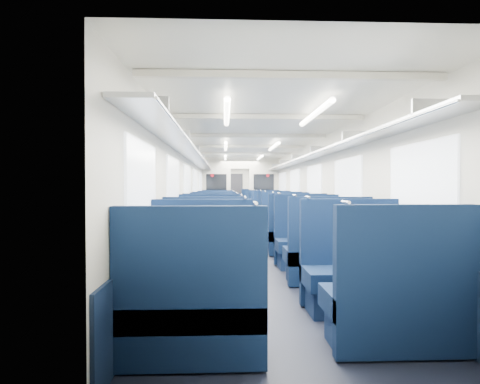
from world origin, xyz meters
The scene contains 41 objects.
floor centered at (0.00, 0.00, 0.00)m, with size 2.80×18.00×0.01m, color black.
ceiling centered at (0.00, 0.00, 2.35)m, with size 2.80×18.00×0.01m, color white.
wall_left centered at (-1.40, 0.00, 1.18)m, with size 0.02×18.00×2.35m, color beige.
dado_left centered at (-1.39, 0.00, 0.35)m, with size 0.03×17.90×0.70m, color #111E38.
wall_right centered at (1.40, 0.00, 1.18)m, with size 0.02×18.00×2.35m, color beige.
dado_right centered at (1.39, 0.00, 0.35)m, with size 0.03×17.90×0.70m, color #111E38.
wall_far centered at (0.00, 9.00, 1.18)m, with size 2.80×0.02×2.35m, color beige.
luggage_rack_left centered at (-1.21, 0.00, 1.97)m, with size 0.36×17.40×0.18m.
luggage_rack_right centered at (1.21, 0.00, 1.97)m, with size 0.36×17.40×0.18m.
windows centered at (0.00, -0.46, 1.42)m, with size 2.78×15.60×0.75m.
ceiling_fittings centered at (0.00, -0.26, 2.29)m, with size 2.70×16.06×0.11m.
end_door centered at (0.00, 8.94, 1.00)m, with size 0.75×0.06×2.00m, color black.
bulkhead centered at (0.00, 3.04, 1.23)m, with size 2.80×0.10×2.35m.
seat_0 centered at (-0.83, -8.35, 0.38)m, with size 1.12×0.62×1.25m.
seat_1 centered at (0.83, -8.21, 0.38)m, with size 1.12×0.62×1.25m.
seat_2 centered at (-0.83, -7.23, 0.38)m, with size 1.12×0.62×1.25m.
seat_3 centered at (0.83, -7.17, 0.38)m, with size 1.12×0.62×1.25m.
seat_4 centered at (-0.83, -6.02, 0.38)m, with size 1.12×0.62×1.25m.
seat_5 centered at (0.83, -6.03, 0.38)m, with size 1.12×0.62×1.25m.
seat_6 centered at (-0.83, -4.72, 0.38)m, with size 1.12×0.62×1.25m.
seat_7 centered at (0.83, -4.89, 0.38)m, with size 1.12×0.62×1.25m.
seat_8 centered at (-0.83, -3.60, 0.38)m, with size 1.12×0.62×1.25m.
seat_9 centered at (0.83, -3.74, 0.38)m, with size 1.12×0.62×1.25m.
seat_10 centered at (-0.83, -2.57, 0.38)m, with size 1.12×0.62×1.25m.
seat_11 centered at (0.83, -2.60, 0.38)m, with size 1.12×0.62×1.25m.
seat_12 centered at (-0.83, -1.39, 0.38)m, with size 1.12×0.62×1.25m.
seat_13 centered at (0.83, -1.31, 0.38)m, with size 1.12×0.62×1.25m.
seat_14 centered at (-0.83, -0.17, 0.38)m, with size 1.12×0.62×1.25m.
seat_15 centered at (0.83, -0.21, 0.38)m, with size 1.12×0.62×1.25m.
seat_16 centered at (-0.83, 0.97, 0.38)m, with size 1.12×0.62×1.25m.
seat_17 centered at (0.83, 0.97, 0.38)m, with size 1.12×0.62×1.25m.
seat_18 centered at (-0.83, 2.02, 0.38)m, with size 1.12×0.62×1.25m.
seat_19 centered at (0.83, 2.18, 0.38)m, with size 1.12×0.62×1.25m.
seat_20 centered at (-0.83, 4.11, 0.38)m, with size 1.12×0.62×1.25m.
seat_21 centered at (0.83, 4.07, 0.38)m, with size 1.12×0.62×1.25m.
seat_22 centered at (-0.83, 5.36, 0.38)m, with size 1.12×0.62×1.25m.
seat_23 centered at (0.83, 5.36, 0.38)m, with size 1.12×0.62×1.25m.
seat_24 centered at (-0.83, 6.45, 0.38)m, with size 1.12×0.62×1.25m.
seat_25 centered at (0.83, 6.48, 0.38)m, with size 1.12×0.62×1.25m.
seat_26 centered at (-0.83, 7.56, 0.38)m, with size 1.12×0.62×1.25m.
seat_27 centered at (0.83, 7.56, 0.38)m, with size 1.12×0.62×1.25m.
Camera 1 is at (-0.58, -11.32, 1.36)m, focal length 29.08 mm.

